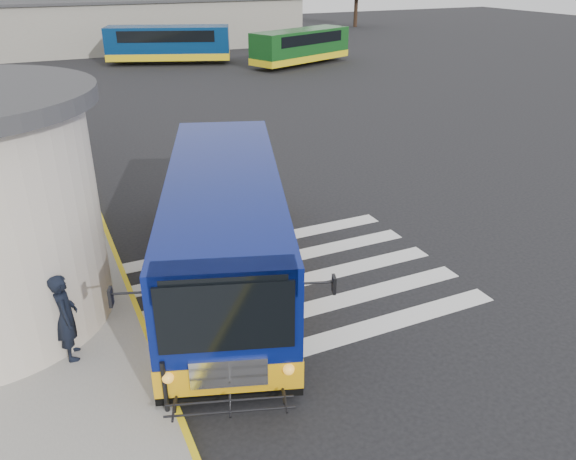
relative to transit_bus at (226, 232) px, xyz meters
name	(u,v)px	position (x,y,z in m)	size (l,w,h in m)	color
ground	(292,265)	(1.74, 0.03, -1.32)	(140.00, 140.00, 0.00)	black
curb_strip	(105,230)	(-2.31, 4.03, -1.24)	(0.12, 34.00, 0.16)	yellow
crosswalk	(287,284)	(1.24, -0.77, -1.31)	(8.00, 5.35, 0.01)	silver
depot_building	(152,23)	(7.74, 42.03, 0.79)	(26.40, 8.40, 4.20)	gray
transit_bus	(226,232)	(0.00, 0.00, 0.00)	(5.77, 10.00, 2.75)	navy
pedestrian_a	(66,317)	(-3.74, -1.69, -0.27)	(0.65, 0.43, 1.79)	black
bollard	(165,387)	(-2.46, -3.91, -0.66)	(0.08, 0.08, 1.02)	black
far_bus_a	(168,43)	(6.78, 32.59, 0.21)	(9.44, 5.56, 2.35)	navy
far_bus_b	(301,45)	(15.60, 27.87, 0.11)	(8.77, 5.34, 2.19)	#124718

